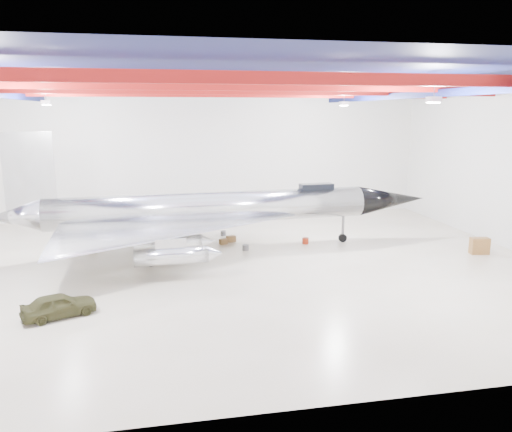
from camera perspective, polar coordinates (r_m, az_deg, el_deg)
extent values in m
plane|color=beige|center=(30.06, -4.64, -5.86)|extent=(40.00, 40.00, 0.00)
plane|color=silver|center=(43.74, -6.96, 7.00)|extent=(40.00, 0.00, 40.00)
plane|color=#0A0F38|center=(28.71, -5.02, 15.55)|extent=(40.00, 40.00, 0.00)
cube|color=maroon|center=(19.76, -2.17, 15.54)|extent=(39.50, 0.25, 0.50)
cube|color=maroon|center=(25.70, -4.28, 14.66)|extent=(39.50, 0.25, 0.50)
cube|color=maroon|center=(31.66, -5.59, 14.10)|extent=(39.50, 0.25, 0.50)
cube|color=maroon|center=(37.63, -6.48, 13.71)|extent=(39.50, 0.25, 0.50)
cube|color=#0C144B|center=(32.22, 17.35, 13.06)|extent=(0.25, 29.50, 0.40)
cube|color=silver|center=(25.99, 19.64, 12.45)|extent=(0.55, 0.55, 0.25)
cube|color=silver|center=(35.19, -22.85, 11.88)|extent=(0.55, 0.55, 0.25)
cube|color=silver|center=(36.87, 10.02, 12.56)|extent=(0.55, 0.55, 0.25)
cylinder|color=silver|center=(32.96, -5.09, 0.94)|extent=(20.93, 3.16, 2.08)
cone|color=black|center=(37.20, 15.17, 1.82)|extent=(5.31, 2.35, 2.08)
cone|color=silver|center=(33.36, -25.88, -0.08)|extent=(3.23, 2.24, 2.08)
cube|color=silver|center=(32.76, -24.52, 4.65)|extent=(2.92, 0.28, 4.69)
cube|color=black|center=(34.62, 6.91, 3.27)|extent=(2.33, 0.95, 0.52)
cylinder|color=silver|center=(27.42, -9.66, -4.56)|extent=(4.00, 1.14, 0.94)
cylinder|color=silver|center=(29.93, -10.04, -3.18)|extent=(4.00, 1.14, 0.94)
cylinder|color=silver|center=(36.00, -10.74, -0.66)|extent=(4.00, 1.14, 0.94)
cylinder|color=silver|center=(38.55, -10.97, 0.15)|extent=(4.00, 1.14, 0.94)
cylinder|color=#59595B|center=(35.98, 9.90, -1.49)|extent=(0.19, 0.19, 1.88)
cylinder|color=black|center=(36.13, 9.86, -2.49)|extent=(0.59, 0.26, 0.58)
cylinder|color=#59595B|center=(30.52, -12.03, -3.98)|extent=(0.19, 0.19, 1.88)
cylinder|color=black|center=(30.70, -11.98, -5.14)|extent=(0.59, 0.26, 0.58)
cylinder|color=#59595B|center=(35.57, -12.34, -1.74)|extent=(0.19, 0.19, 1.88)
cylinder|color=black|center=(35.72, -12.29, -2.75)|extent=(0.59, 0.26, 0.58)
imported|color=#38371C|center=(24.55, -21.60, -9.46)|extent=(3.49, 2.45, 1.10)
cube|color=brown|center=(35.71, 24.18, -3.13)|extent=(1.25, 0.77, 1.08)
cube|color=olive|center=(35.21, -18.20, -3.50)|extent=(0.55, 0.47, 0.34)
cube|color=maroon|center=(35.82, -12.60, -2.93)|extent=(0.60, 0.55, 0.34)
cylinder|color=#59595B|center=(33.51, -1.20, -3.62)|extent=(0.45, 0.45, 0.38)
cube|color=olive|center=(35.12, -3.75, -2.94)|extent=(0.62, 0.56, 0.36)
cube|color=#59595B|center=(37.70, -16.86, -2.47)|extent=(0.49, 0.44, 0.28)
cylinder|color=maroon|center=(35.34, 5.67, -2.84)|extent=(0.58, 0.58, 0.41)
cube|color=olive|center=(35.74, -2.87, -2.62)|extent=(0.71, 0.63, 0.41)
cylinder|color=#59595B|center=(37.54, -3.76, -1.97)|extent=(0.47, 0.47, 0.37)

